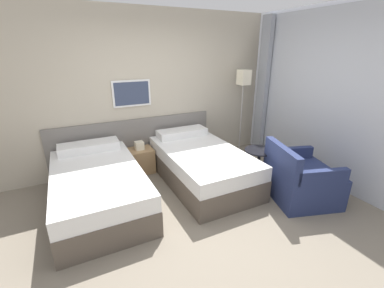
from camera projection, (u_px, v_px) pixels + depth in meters
name	position (u px, v px, depth m)	size (l,w,h in m)	color
ground_plane	(207.00, 219.00, 3.31)	(16.00, 16.00, 0.00)	slate
wall_headboard	(151.00, 95.00, 4.52)	(10.00, 0.10, 2.70)	#B7AD99
wall_window	(353.00, 102.00, 3.65)	(0.21, 4.47, 2.70)	white
bed_near_door	(98.00, 187.00, 3.51)	(1.12, 1.99, 0.68)	brown
bed_near_window	(201.00, 165.00, 4.18)	(1.12, 1.99, 0.68)	brown
nightstand	(140.00, 160.00, 4.50)	(0.44, 0.37, 0.56)	#9E7A51
floor_lamp	(243.00, 86.00, 4.91)	(0.24, 0.24, 1.69)	#9E9993
side_table	(259.00, 159.00, 4.11)	(0.47, 0.47, 0.56)	black
armchair	(300.00, 181.00, 3.68)	(1.04, 1.08, 0.83)	navy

